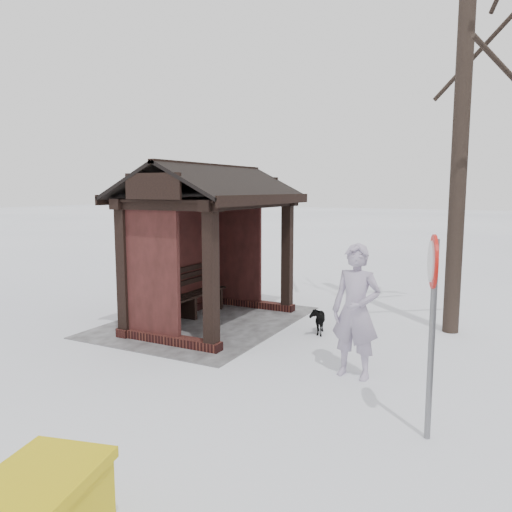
% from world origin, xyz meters
% --- Properties ---
extents(ground, '(120.00, 120.00, 0.00)m').
position_xyz_m(ground, '(0.00, 0.00, 0.00)').
color(ground, white).
rests_on(ground, ground).
extents(trampled_patch, '(4.20, 3.20, 0.02)m').
position_xyz_m(trampled_patch, '(0.00, -0.20, 0.01)').
color(trampled_patch, gray).
rests_on(trampled_patch, ground).
extents(bus_shelter, '(3.60, 2.40, 3.09)m').
position_xyz_m(bus_shelter, '(0.00, -0.16, 2.17)').
color(bus_shelter, black).
rests_on(bus_shelter, ground).
extents(pedestrian, '(0.51, 0.72, 1.88)m').
position_xyz_m(pedestrian, '(1.49, 3.26, 0.94)').
color(pedestrian, '#A395AF').
rests_on(pedestrian, ground).
extents(dog, '(0.67, 0.47, 0.52)m').
position_xyz_m(dog, '(-0.26, 2.05, 0.26)').
color(dog, black).
rests_on(dog, ground).
extents(road_sign, '(0.54, 0.18, 2.17)m').
position_xyz_m(road_sign, '(2.85, 4.43, 1.58)').
color(road_sign, slate).
rests_on(road_sign, ground).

